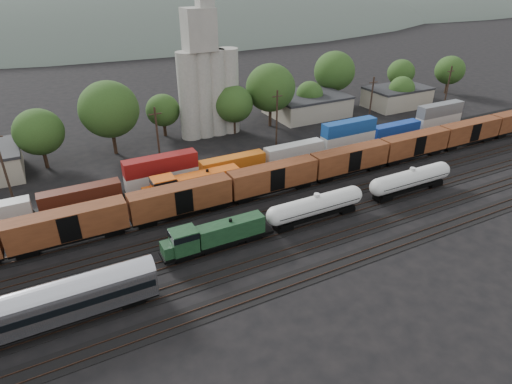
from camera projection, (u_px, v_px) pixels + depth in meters
name	position (u px, v px, depth m)	size (l,w,h in m)	color
ground	(280.00, 210.00, 65.27)	(600.00, 600.00, 0.00)	black
tracks	(280.00, 210.00, 65.25)	(180.00, 33.20, 0.20)	black
green_locomotive	(212.00, 236.00, 54.87)	(15.23, 2.69, 4.03)	black
tank_car_a	(316.00, 206.00, 61.39)	(16.06, 2.88, 4.21)	silver
tank_car_b	(411.00, 179.00, 68.94)	(16.44, 2.94, 4.31)	silver
passenger_coach	(39.00, 307.00, 42.18)	(23.07, 2.85, 5.24)	silver
orange_locomotive	(191.00, 184.00, 67.58)	(17.28, 2.88, 4.32)	black
boxcar_string	(313.00, 168.00, 71.52)	(153.60, 2.90, 4.20)	black
container_wall	(214.00, 166.00, 74.06)	(160.00, 2.60, 5.80)	black
grain_silo	(208.00, 83.00, 89.52)	(13.40, 5.00, 29.00)	#9B998E
industrial_sheds	(225.00, 122.00, 94.38)	(119.38, 17.26, 5.10)	#9E937F
tree_band	(158.00, 106.00, 87.39)	(167.00, 20.57, 14.35)	black
utility_poles	(221.00, 129.00, 79.58)	(122.20, 0.36, 12.00)	black
distant_hills	(114.00, 56.00, 288.23)	(860.00, 286.00, 130.00)	#59665B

